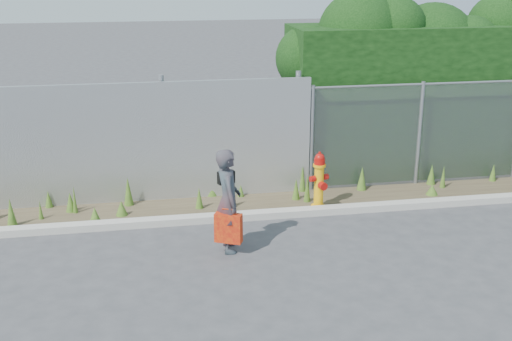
{
  "coord_description": "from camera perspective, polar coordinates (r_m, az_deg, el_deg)",
  "views": [
    {
      "loc": [
        -2.03,
        -8.26,
        4.23
      ],
      "look_at": [
        -0.3,
        1.4,
        1.0
      ],
      "focal_mm": 45.0,
      "sensor_mm": 36.0,
      "label": 1
    }
  ],
  "objects": [
    {
      "name": "fire_hydrant",
      "position": [
        11.37,
        5.62,
        -0.97
      ],
      "size": [
        0.35,
        0.31,
        1.05
      ],
      "rotation": [
        0.0,
        0.0,
        0.27
      ],
      "color": "#FFB50D",
      "rests_on": "ground"
    },
    {
      "name": "hedge",
      "position": [
        14.03,
        17.42,
        8.23
      ],
      "size": [
        7.63,
        2.1,
        3.68
      ],
      "color": "black",
      "rests_on": "ground"
    },
    {
      "name": "chainlink_fence",
      "position": [
        13.28,
        18.45,
        3.33
      ],
      "size": [
        6.5,
        0.07,
        2.05
      ],
      "color": "gray",
      "rests_on": "ground"
    },
    {
      "name": "black_shoulder_bag",
      "position": [
        9.65,
        -2.67,
        -0.62
      ],
      "size": [
        0.25,
        0.11,
        0.19
      ],
      "rotation": [
        0.0,
        0.0,
        0.33
      ],
      "color": "black"
    },
    {
      "name": "weed_strip",
      "position": [
        11.69,
        1.54,
        -2.27
      ],
      "size": [
        16.0,
        1.33,
        0.54
      ],
      "color": "#493C29",
      "rests_on": "ground"
    },
    {
      "name": "woman",
      "position": [
        9.62,
        -2.49,
        -2.68
      ],
      "size": [
        0.4,
        0.59,
        1.6
      ],
      "primitive_type": "imported",
      "rotation": [
        0.0,
        0.0,
        1.59
      ],
      "color": "#0E575E",
      "rests_on": "ground"
    },
    {
      "name": "corrugated_fence",
      "position": [
        11.75,
        -15.73,
        2.09
      ],
      "size": [
        8.5,
        0.21,
        2.3
      ],
      "color": "#A4A7AB",
      "rests_on": "ground"
    },
    {
      "name": "ground",
      "position": [
        9.49,
        3.31,
        -8.26
      ],
      "size": [
        80.0,
        80.0,
        0.0
      ],
      "primitive_type": "plane",
      "color": "#3E3E41",
      "rests_on": "ground"
    },
    {
      "name": "curb",
      "position": [
        11.07,
        1.17,
        -3.9
      ],
      "size": [
        16.0,
        0.22,
        0.12
      ],
      "primitive_type": "cube",
      "color": "#ADA79C",
      "rests_on": "ground"
    },
    {
      "name": "red_tote_bag",
      "position": [
        9.6,
        -2.47,
        -5.12
      ],
      "size": [
        0.41,
        0.15,
        0.53
      ],
      "rotation": [
        0.0,
        0.0,
        -0.43
      ],
      "color": "#A8090D"
    }
  ]
}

